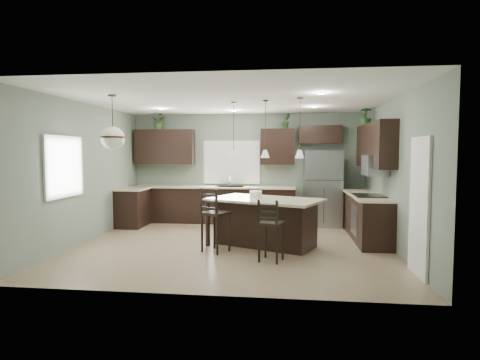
% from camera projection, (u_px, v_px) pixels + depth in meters
% --- Properties ---
extents(ground, '(6.00, 6.00, 0.00)m').
position_uv_depth(ground, '(232.00, 245.00, 7.81)').
color(ground, '#9E8466').
rests_on(ground, ground).
extents(pantry_door, '(0.04, 0.82, 2.04)m').
position_uv_depth(pantry_door, '(419.00, 207.00, 5.85)').
color(pantry_door, white).
rests_on(pantry_door, ground).
extents(window_back, '(1.35, 0.02, 1.00)m').
position_uv_depth(window_back, '(232.00, 162.00, 10.46)').
color(window_back, white).
rests_on(window_back, room_shell).
extents(window_left, '(0.02, 1.10, 1.00)m').
position_uv_depth(window_left, '(63.00, 167.00, 7.27)').
color(window_left, white).
rests_on(window_left, room_shell).
extents(left_return_cabs, '(0.60, 0.90, 0.90)m').
position_uv_depth(left_return_cabs, '(133.00, 208.00, 9.78)').
color(left_return_cabs, black).
rests_on(left_return_cabs, ground).
extents(left_return_countertop, '(0.66, 0.96, 0.04)m').
position_uv_depth(left_return_countertop, '(133.00, 189.00, 9.75)').
color(left_return_countertop, beige).
rests_on(left_return_countertop, left_return_cabs).
extents(back_lower_cabs, '(4.20, 0.60, 0.90)m').
position_uv_depth(back_lower_cabs, '(213.00, 205.00, 10.31)').
color(back_lower_cabs, black).
rests_on(back_lower_cabs, ground).
extents(back_countertop, '(4.20, 0.66, 0.04)m').
position_uv_depth(back_countertop, '(213.00, 187.00, 10.25)').
color(back_countertop, beige).
rests_on(back_countertop, back_lower_cabs).
extents(sink_inset, '(0.70, 0.45, 0.01)m').
position_uv_depth(sink_inset, '(230.00, 187.00, 10.20)').
color(sink_inset, gray).
rests_on(sink_inset, back_countertop).
extents(faucet, '(0.02, 0.02, 0.28)m').
position_uv_depth(faucet, '(230.00, 181.00, 10.16)').
color(faucet, silver).
rests_on(faucet, back_countertop).
extents(back_upper_left, '(1.55, 0.34, 0.90)m').
position_uv_depth(back_upper_left, '(165.00, 147.00, 10.49)').
color(back_upper_left, black).
rests_on(back_upper_left, room_shell).
extents(back_upper_right, '(0.85, 0.34, 0.90)m').
position_uv_depth(back_upper_right, '(278.00, 147.00, 10.14)').
color(back_upper_right, black).
rests_on(back_upper_right, room_shell).
extents(fridge_header, '(1.05, 0.34, 0.45)m').
position_uv_depth(fridge_header, '(320.00, 135.00, 9.99)').
color(fridge_header, black).
rests_on(fridge_header, room_shell).
extents(right_lower_cabs, '(0.60, 2.35, 0.90)m').
position_uv_depth(right_lower_cabs, '(367.00, 218.00, 8.33)').
color(right_lower_cabs, black).
rests_on(right_lower_cabs, ground).
extents(right_countertop, '(0.66, 2.35, 0.04)m').
position_uv_depth(right_countertop, '(366.00, 195.00, 8.29)').
color(right_countertop, beige).
rests_on(right_countertop, right_lower_cabs).
extents(cooktop, '(0.58, 0.75, 0.02)m').
position_uv_depth(cooktop, '(369.00, 196.00, 8.02)').
color(cooktop, black).
rests_on(cooktop, right_countertop).
extents(wall_oven_front, '(0.01, 0.72, 0.60)m').
position_uv_depth(wall_oven_front, '(354.00, 220.00, 8.09)').
color(wall_oven_front, gray).
rests_on(wall_oven_front, right_lower_cabs).
extents(right_upper_cabs, '(0.34, 2.35, 0.90)m').
position_uv_depth(right_upper_cabs, '(375.00, 145.00, 8.20)').
color(right_upper_cabs, black).
rests_on(right_upper_cabs, room_shell).
extents(microwave, '(0.40, 0.75, 0.40)m').
position_uv_depth(microwave, '(375.00, 165.00, 7.97)').
color(microwave, gray).
rests_on(microwave, right_upper_cabs).
extents(refrigerator, '(0.90, 0.74, 1.85)m').
position_uv_depth(refrigerator, '(323.00, 188.00, 9.83)').
color(refrigerator, gray).
rests_on(refrigerator, ground).
extents(kitchen_island, '(2.38, 1.91, 0.92)m').
position_uv_depth(kitchen_island, '(265.00, 223.00, 7.70)').
color(kitchen_island, black).
rests_on(kitchen_island, ground).
extents(serving_dish, '(0.24, 0.24, 0.14)m').
position_uv_depth(serving_dish, '(256.00, 194.00, 7.76)').
color(serving_dish, white).
rests_on(serving_dish, kitchen_island).
extents(bar_stool_left, '(0.59, 0.59, 1.17)m').
position_uv_depth(bar_stool_left, '(216.00, 220.00, 7.25)').
color(bar_stool_left, black).
rests_on(bar_stool_left, ground).
extents(bar_stool_right, '(0.48, 0.48, 1.05)m').
position_uv_depth(bar_stool_right, '(271.00, 230.00, 6.63)').
color(bar_stool_right, black).
rests_on(bar_stool_right, ground).
extents(pendant_left, '(0.17, 0.17, 1.10)m').
position_uv_depth(pendant_left, '(234.00, 130.00, 7.92)').
color(pendant_left, white).
rests_on(pendant_left, room_shell).
extents(pendant_center, '(0.17, 0.17, 1.10)m').
position_uv_depth(pendant_center, '(265.00, 129.00, 7.57)').
color(pendant_center, silver).
rests_on(pendant_center, room_shell).
extents(pendant_right, '(0.17, 0.17, 1.10)m').
position_uv_depth(pendant_right, '(300.00, 128.00, 7.22)').
color(pendant_right, white).
rests_on(pendant_right, room_shell).
extents(chandelier, '(0.44, 0.44, 0.95)m').
position_uv_depth(chandelier, '(113.00, 122.00, 6.89)').
color(chandelier, beige).
rests_on(chandelier, room_shell).
extents(plant_back_left, '(0.45, 0.42, 0.42)m').
position_uv_depth(plant_back_left, '(160.00, 122.00, 10.42)').
color(plant_back_left, '#355625').
rests_on(plant_back_left, back_upper_left).
extents(plant_back_right, '(0.26, 0.24, 0.39)m').
position_uv_depth(plant_back_right, '(286.00, 121.00, 10.04)').
color(plant_back_right, '#2E5324').
rests_on(plant_back_right, back_upper_right).
extents(plant_right_wall, '(0.26, 0.26, 0.44)m').
position_uv_depth(plant_right_wall, '(366.00, 116.00, 9.07)').
color(plant_right_wall, '#285123').
rests_on(plant_right_wall, right_upper_cabs).
extents(room_shell, '(6.00, 6.00, 6.00)m').
position_uv_depth(room_shell, '(232.00, 158.00, 7.69)').
color(room_shell, slate).
rests_on(room_shell, ground).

